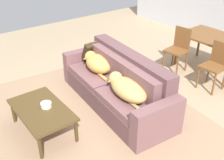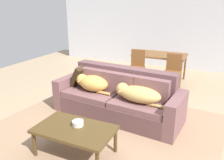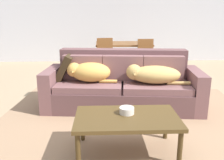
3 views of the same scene
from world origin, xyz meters
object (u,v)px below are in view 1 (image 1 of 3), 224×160
Objects in this scene: bowl_on_coffee_table at (46,105)px; dining_chair_near_right at (216,64)px; dog_on_left_cushion at (97,63)px; dog_on_right_cushion at (126,88)px; throw_pillow_by_left_arm at (94,52)px; coffee_table at (42,111)px; couch at (118,86)px; dining_chair_near_left at (179,47)px; dining_table at (215,40)px.

dining_chair_near_right reaches higher than bowl_on_coffee_table.
dog_on_left_cushion is 0.82× the size of dog_on_right_cushion.
coffee_table is (0.84, -1.48, -0.26)m from throw_pillow_by_left_arm.
couch is at bearing 87.16° from bowl_on_coffee_table.
couch is 1.28m from bowl_on_coffee_table.
throw_pillow_by_left_arm is at bearing 160.16° from dog_on_left_cushion.
dining_chair_near_left is at bearing 93.12° from coffee_table.
dog_on_right_cushion is 2.56m from dining_table.
dining_table is 0.78m from dining_chair_near_right.
dining_chair_near_left is (-0.18, 3.07, 0.06)m from bowl_on_coffee_table.
coffee_table is 6.83× the size of bowl_on_coffee_table.
dog_on_right_cushion reaches higher than bowl_on_coffee_table.
bowl_on_coffee_table is at bearing -105.57° from dining_chair_near_right.
dining_chair_near_right is at bearing 61.65° from dog_on_left_cushion.
dining_chair_near_left is 1.02× the size of dining_chair_near_right.
dog_on_left_cushion is at bearing 110.77° from bowl_on_coffee_table.
couch is 3.22× the size of dog_on_left_cushion.
dining_table is at bearing 43.91° from dining_chair_near_left.
dog_on_right_cushion is 0.86× the size of coffee_table.
bowl_on_coffee_table is 3.12m from dining_chair_near_right.
bowl_on_coffee_table is at bearing -63.74° from dog_on_left_cushion.
bowl_on_coffee_table reaches higher than coffee_table.
throw_pillow_by_left_arm reaches higher than dining_table.
dog_on_right_cushion is at bearing 66.99° from coffee_table.
dining_table is 0.74m from dining_chair_near_left.
dog_on_right_cushion is 2.09m from dining_chair_near_left.
throw_pillow_by_left_arm reaches higher than coffee_table.
coffee_table is 3.74m from dining_table.
dog_on_left_cushion is 1.40m from coffee_table.
dog_on_right_cushion is 1.37m from throw_pillow_by_left_arm.
dining_table is at bearing 85.65° from bowl_on_coffee_table.
dining_chair_near_right is at bearing 76.47° from coffee_table.
dog_on_left_cushion is 2.17m from dining_chair_near_right.
dining_chair_near_left reaches higher than dining_chair_near_right.
dog_on_right_cushion is at bearing -2.50° from dog_on_left_cushion.
dog_on_left_cushion is 4.82× the size of bowl_on_coffee_table.
dog_on_left_cushion is 0.86× the size of dining_chair_near_right.
bowl_on_coffee_table is at bearing -93.96° from dining_chair_near_left.
dining_table is (0.74, 2.41, 0.09)m from dog_on_left_cushion.
dog_on_right_cushion is (0.43, -0.18, 0.23)m from couch.
couch reaches higher than dog_on_left_cushion.
dog_on_left_cushion is (-0.53, -0.05, 0.24)m from couch.
dining_chair_near_right is (0.47, -0.61, -0.17)m from dining_table.
dining_chair_near_left is (-0.17, 3.15, 0.14)m from coffee_table.
couch is 0.52m from dog_on_right_cushion.
throw_pillow_by_left_arm is 2.68× the size of bowl_on_coffee_table.
dog_on_left_cushion reaches higher than coffee_table.
dog_on_left_cushion is 0.56× the size of dining_table.
dining_chair_near_left is at bearing 86.60° from dog_on_left_cushion.
dining_table reaches higher than coffee_table.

